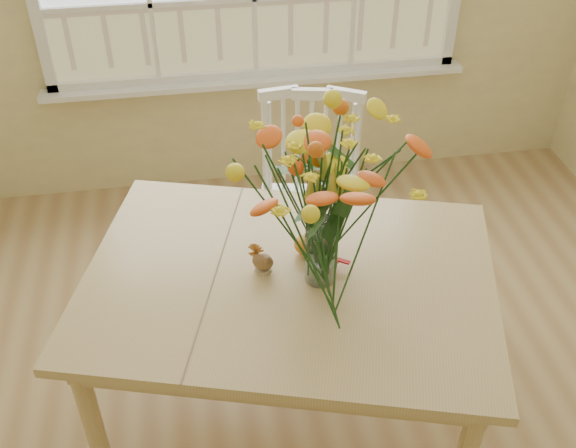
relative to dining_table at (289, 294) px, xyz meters
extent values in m
cube|color=white|center=(0.11, 1.76, 0.00)|extent=(2.42, 0.12, 0.03)
cube|color=tan|center=(0.00, 0.00, 0.07)|extent=(1.70, 1.42, 0.04)
cube|color=tan|center=(0.00, 0.00, 0.00)|extent=(1.55, 1.27, 0.10)
cylinder|color=tan|center=(-0.74, -0.23, -0.32)|extent=(0.07, 0.07, 0.74)
cylinder|color=tan|center=(-0.49, 0.60, -0.32)|extent=(0.07, 0.07, 0.74)
cylinder|color=tan|center=(0.74, 0.23, -0.32)|extent=(0.07, 0.07, 0.74)
cube|color=white|center=(0.22, 0.72, -0.21)|extent=(0.56, 0.54, 0.05)
cube|color=white|center=(0.25, 0.90, 0.06)|extent=(0.47, 0.13, 0.54)
cylinder|color=white|center=(0.00, 0.59, -0.46)|extent=(0.04, 0.04, 0.47)
cylinder|color=white|center=(0.07, 0.93, -0.46)|extent=(0.04, 0.04, 0.47)
cylinder|color=white|center=(0.36, 0.52, -0.46)|extent=(0.04, 0.04, 0.47)
cylinder|color=white|center=(0.43, 0.86, -0.46)|extent=(0.04, 0.04, 0.47)
cylinder|color=white|center=(0.11, -0.03, 0.22)|extent=(0.11, 0.11, 0.25)
ellipsoid|color=orange|center=(0.09, 0.11, 0.13)|extent=(0.09, 0.09, 0.07)
cylinder|color=#CCB78C|center=(-0.09, 0.05, 0.10)|extent=(0.06, 0.06, 0.01)
ellipsoid|color=brown|center=(-0.09, 0.05, 0.13)|extent=(0.10, 0.09, 0.07)
ellipsoid|color=#38160F|center=(0.14, 0.04, 0.13)|extent=(0.08, 0.08, 0.07)
camera|label=1|loc=(-0.29, -1.76, 1.72)|focal=42.00mm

